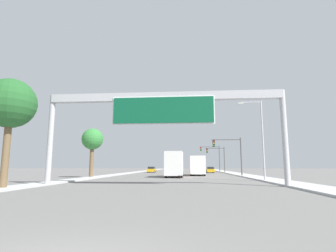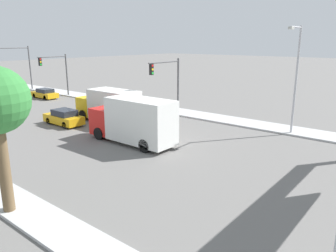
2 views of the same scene
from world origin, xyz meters
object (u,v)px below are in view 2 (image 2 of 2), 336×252
object	(u,v)px
truck_box_secondary	(134,121)
traffic_light_near_intersection	(169,78)
car_near_right	(45,94)
car_mid_right	(64,118)
traffic_light_mid_block	(58,69)
street_lamp_right	(295,73)
traffic_light_far_intersection	(19,61)
truck_box_primary	(109,106)

from	to	relation	value
truck_box_secondary	traffic_light_near_intersection	xyz separation A→B (m)	(8.74, 3.52, 2.28)
truck_box_secondary	traffic_light_near_intersection	distance (m)	9.70
traffic_light_near_intersection	truck_box_secondary	bearing A→B (deg)	-158.08
car_near_right	car_mid_right	world-z (taller)	car_mid_right
car_near_right	traffic_light_mid_block	world-z (taller)	traffic_light_mid_block
car_mid_right	truck_box_secondary	bearing A→B (deg)	-90.00
truck_box_secondary	street_lamp_right	distance (m)	13.66
traffic_light_near_intersection	traffic_light_far_intersection	size ratio (longest dim) A/B	0.86
car_near_right	truck_box_secondary	world-z (taller)	truck_box_secondary
street_lamp_right	traffic_light_far_intersection	bearing A→B (deg)	91.97
car_mid_right	truck_box_primary	distance (m)	4.43
street_lamp_right	car_mid_right	bearing A→B (deg)	119.18
car_mid_right	traffic_light_near_intersection	distance (m)	11.04
traffic_light_near_intersection	truck_box_primary	bearing A→B (deg)	147.89
car_near_right	traffic_light_far_intersection	world-z (taller)	traffic_light_far_intersection
truck_box_primary	traffic_light_far_intersection	world-z (taller)	traffic_light_far_intersection
car_mid_right	traffic_light_far_intersection	bearing A→B (deg)	70.44
truck_box_secondary	traffic_light_far_intersection	bearing A→B (deg)	75.63
truck_box_primary	traffic_light_far_intersection	bearing A→B (deg)	79.22
car_near_right	traffic_light_mid_block	bearing A→B (deg)	-23.62
car_near_right	traffic_light_far_intersection	distance (m)	10.20
street_lamp_right	car_near_right	bearing A→B (deg)	95.26
car_mid_right	car_near_right	bearing A→B (deg)	64.94
car_near_right	traffic_light_near_intersection	world-z (taller)	traffic_light_near_intersection
traffic_light_mid_block	traffic_light_near_intersection	bearing A→B (deg)	-90.26
traffic_light_near_intersection	traffic_light_mid_block	xyz separation A→B (m)	(0.09, 20.00, -0.07)
car_mid_right	truck_box_secondary	xyz separation A→B (m)	(0.00, -9.35, 1.11)
car_mid_right	truck_box_primary	world-z (taller)	truck_box_primary
car_near_right	truck_box_primary	bearing A→B (deg)	-101.30
truck_box_secondary	traffic_light_mid_block	world-z (taller)	traffic_light_mid_block
truck_box_secondary	street_lamp_right	world-z (taller)	street_lamp_right
traffic_light_near_intersection	traffic_light_mid_block	bearing A→B (deg)	89.74
traffic_light_near_intersection	street_lamp_right	world-z (taller)	street_lamp_right
car_near_right	traffic_light_near_intersection	size ratio (longest dim) A/B	0.73
traffic_light_far_intersection	truck_box_primary	bearing A→B (deg)	-100.78
car_mid_right	traffic_light_far_intersection	size ratio (longest dim) A/B	0.61
truck_box_primary	truck_box_secondary	size ratio (longest dim) A/B	0.95
car_mid_right	street_lamp_right	bearing A→B (deg)	-60.82
traffic_light_near_intersection	car_near_right	bearing A→B (deg)	94.79
car_near_right	street_lamp_right	xyz separation A→B (m)	(3.03, -32.93, 4.62)
truck_box_primary	car_near_right	bearing A→B (deg)	78.70
truck_box_primary	truck_box_secondary	xyz separation A→B (m)	(-3.50, -6.81, 0.18)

